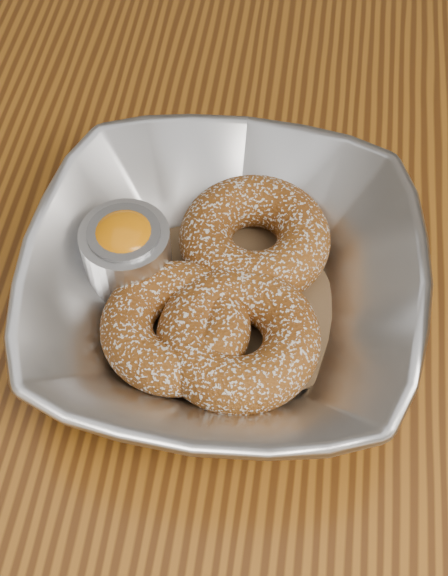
# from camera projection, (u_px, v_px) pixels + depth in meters

# --- Properties ---
(table) EXTENTS (1.20, 0.80, 0.75)m
(table) POSITION_uv_depth(u_px,v_px,m) (200.00, 377.00, 0.61)
(table) COLOR brown
(table) RESTS_ON ground_plane
(serving_bowl) EXTENTS (0.25, 0.25, 0.06)m
(serving_bowl) POSITION_uv_depth(u_px,v_px,m) (224.00, 287.00, 0.51)
(serving_bowl) COLOR #B5B8BD
(serving_bowl) RESTS_ON table
(parchment) EXTENTS (0.19, 0.19, 0.00)m
(parchment) POSITION_uv_depth(u_px,v_px,m) (224.00, 306.00, 0.52)
(parchment) COLOR brown
(parchment) RESTS_ON table
(donut_back) EXTENTS (0.13, 0.13, 0.04)m
(donut_back) POSITION_uv_depth(u_px,v_px,m) (255.00, 238.00, 0.53)
(donut_back) COLOR brown
(donut_back) RESTS_ON parchment
(donut_front) EXTENTS (0.11, 0.11, 0.04)m
(donut_front) POSITION_uv_depth(u_px,v_px,m) (238.00, 338.00, 0.49)
(donut_front) COLOR brown
(donut_front) RESTS_ON parchment
(donut_extra) EXTENTS (0.10, 0.10, 0.03)m
(donut_extra) POSITION_uv_depth(u_px,v_px,m) (176.00, 327.00, 0.49)
(donut_extra) COLOR brown
(donut_extra) RESTS_ON parchment
(ramekin) EXTENTS (0.06, 0.06, 0.06)m
(ramekin) POSITION_uv_depth(u_px,v_px,m) (127.00, 253.00, 0.51)
(ramekin) COLOR #B5B8BD
(ramekin) RESTS_ON table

